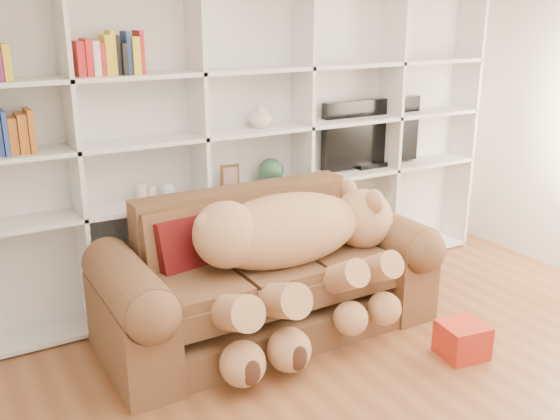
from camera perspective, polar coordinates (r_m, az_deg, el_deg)
wall_back at (r=4.91m, az=-3.62°, el=8.21°), size 5.00×0.02×2.70m
bookshelf at (r=4.69m, az=-5.49°, el=7.17°), size 4.43×0.35×2.40m
sofa at (r=4.37m, az=-1.28°, el=-6.56°), size 2.29×0.99×0.96m
teddy_bear at (r=4.15m, az=1.26°, el=-3.42°), size 1.67×0.93×0.97m
throw_pillow at (r=4.18m, az=-8.83°, el=-3.31°), size 0.41×0.27×0.40m
gift_box at (r=4.32m, az=16.32°, el=-11.32°), size 0.32×0.30×0.23m
tv at (r=5.45m, az=8.37°, el=6.90°), size 0.99×0.18×0.58m
picture_frame at (r=4.73m, az=-4.62°, el=3.06°), size 0.15×0.05×0.18m
green_vase at (r=4.89m, az=-0.82°, el=3.60°), size 0.20×0.20×0.20m
figurine_tall at (r=4.50m, az=-12.51°, el=1.50°), size 0.09×0.09×0.14m
figurine_short at (r=4.53m, az=-11.65°, el=1.45°), size 0.07×0.07×0.11m
snow_globe at (r=4.56m, az=-10.20°, el=1.74°), size 0.11×0.11×0.11m
shelf_vase at (r=4.76m, az=-1.81°, el=8.61°), size 0.18×0.18×0.18m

